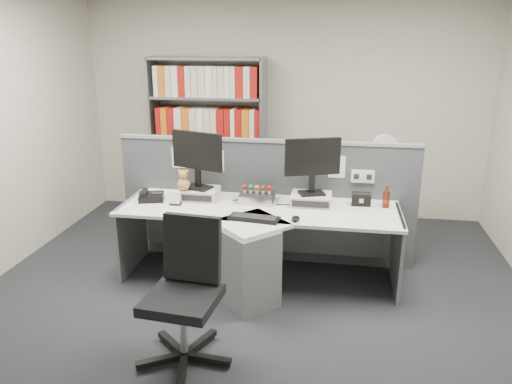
% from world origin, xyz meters
% --- Properties ---
extents(ground, '(5.50, 5.50, 0.00)m').
position_xyz_m(ground, '(0.00, 0.00, 0.00)').
color(ground, '#292C30').
rests_on(ground, ground).
extents(room_shell, '(5.04, 5.54, 2.72)m').
position_xyz_m(room_shell, '(0.00, 0.00, 1.79)').
color(room_shell, beige).
rests_on(room_shell, ground).
extents(partition, '(3.00, 0.08, 1.27)m').
position_xyz_m(partition, '(0.00, 1.25, 0.65)').
color(partition, '#43474C').
rests_on(partition, ground).
extents(desk, '(2.60, 1.20, 0.72)m').
position_xyz_m(desk, '(0.00, 0.60, 0.46)').
color(desk, white).
rests_on(desk, ground).
extents(monitor_riser_left, '(0.38, 0.31, 0.10)m').
position_xyz_m(monitor_riser_left, '(-0.62, 0.98, 0.77)').
color(monitor_riser_left, beige).
rests_on(monitor_riser_left, desk).
extents(monitor_riser_right, '(0.38, 0.31, 0.10)m').
position_xyz_m(monitor_riser_right, '(0.48, 0.98, 0.77)').
color(monitor_riser_right, beige).
rests_on(monitor_riser_right, desk).
extents(monitor_left, '(0.53, 0.25, 0.56)m').
position_xyz_m(monitor_left, '(-0.62, 0.98, 1.15)').
color(monitor_left, black).
rests_on(monitor_left, monitor_riser_left).
extents(monitor_right, '(0.51, 0.24, 0.53)m').
position_xyz_m(monitor_right, '(0.47, 0.98, 1.14)').
color(monitor_right, black).
rests_on(monitor_right, monitor_riser_right).
extents(desktop_pc, '(0.32, 0.28, 0.08)m').
position_xyz_m(desktop_pc, '(-0.04, 0.98, 0.76)').
color(desktop_pc, black).
rests_on(desktop_pc, desk).
extents(figurines, '(0.29, 0.05, 0.09)m').
position_xyz_m(figurines, '(-0.04, 0.97, 0.86)').
color(figurines, beige).
rests_on(figurines, desktop_pc).
extents(keyboard, '(0.46, 0.22, 0.03)m').
position_xyz_m(keyboard, '(0.01, 0.49, 0.73)').
color(keyboard, black).
rests_on(keyboard, desk).
extents(mouse, '(0.07, 0.11, 0.04)m').
position_xyz_m(mouse, '(0.37, 0.51, 0.74)').
color(mouse, black).
rests_on(mouse, desk).
extents(desk_phone, '(0.28, 0.27, 0.10)m').
position_xyz_m(desk_phone, '(-1.07, 0.85, 0.76)').
color(desk_phone, black).
rests_on(desk_phone, desk).
extents(desk_calendar, '(0.10, 0.08, 0.13)m').
position_xyz_m(desk_calendar, '(-0.79, 0.75, 0.77)').
color(desk_calendar, black).
rests_on(desk_calendar, desk).
extents(plush_toy, '(0.12, 0.12, 0.21)m').
position_xyz_m(plush_toy, '(-0.75, 0.90, 0.91)').
color(plush_toy, '#D28D46').
rests_on(plush_toy, monitor_riser_left).
extents(speaker, '(0.18, 0.10, 0.12)m').
position_xyz_m(speaker, '(0.94, 1.03, 0.78)').
color(speaker, black).
rests_on(speaker, desk).
extents(cola_bottle, '(0.07, 0.07, 0.22)m').
position_xyz_m(cola_bottle, '(1.16, 1.00, 0.80)').
color(cola_bottle, '#3F190A').
rests_on(cola_bottle, desk).
extents(shelving_unit, '(1.41, 0.40, 2.00)m').
position_xyz_m(shelving_unit, '(-0.90, 2.44, 0.98)').
color(shelving_unit, gray).
rests_on(shelving_unit, ground).
extents(filing_cabinet, '(0.45, 0.61, 0.70)m').
position_xyz_m(filing_cabinet, '(1.20, 1.99, 0.35)').
color(filing_cabinet, gray).
rests_on(filing_cabinet, ground).
extents(desk_fan, '(0.30, 0.19, 0.52)m').
position_xyz_m(desk_fan, '(1.20, 1.99, 1.03)').
color(desk_fan, white).
rests_on(desk_fan, filing_cabinet).
extents(office_chair, '(0.66, 0.68, 1.02)m').
position_xyz_m(office_chair, '(-0.32, -0.48, 0.55)').
color(office_chair, silver).
rests_on(office_chair, ground).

